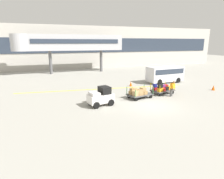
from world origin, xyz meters
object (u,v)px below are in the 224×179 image
Objects in this scene: shuttle_van at (165,73)px; safety_cone_far at (213,88)px; baggage_cart_lead at (139,93)px; baggage_handler at (172,88)px; baggage_tug at (101,97)px; safety_cone_near at (131,84)px; baggage_cart_middle at (162,89)px.

safety_cone_far is at bearing -64.78° from shuttle_van.
baggage_handler is at bearing -10.40° from baggage_cart_lead.
baggage_tug reaches higher than baggage_cart_lead.
baggage_handler is 6.89m from shuttle_van.
baggage_cart_lead is 5.61× the size of safety_cone_far.
baggage_tug is at bearing -133.63° from safety_cone_near.
shuttle_van reaches higher than baggage_cart_lead.
baggage_tug is at bearing -176.51° from safety_cone_far.
baggage_tug is 12.35m from shuttle_van.
safety_cone_far is at bearing 5.30° from baggage_handler.
baggage_cart_lead is 5.61× the size of safety_cone_near.
baggage_handler reaches higher than safety_cone_far.
baggage_cart_lead is at bearing -107.00° from safety_cone_near.
baggage_cart_lead is at bearing 12.30° from baggage_tug.
baggage_tug is 4.07m from baggage_cart_lead.
shuttle_van is (10.63, 6.26, 0.48)m from baggage_tug.
baggage_handler is at bearing -76.38° from baggage_cart_middle.
baggage_cart_lead is at bearing 169.60° from baggage_handler.
safety_cone_near is (5.45, 5.72, -0.48)m from baggage_tug.
safety_cone_far is at bearing 3.49° from baggage_tug.
baggage_handler reaches higher than safety_cone_near.
shuttle_van is at bearing 39.01° from baggage_cart_lead.
baggage_tug reaches higher than safety_cone_near.
baggage_cart_middle is 0.63× the size of shuttle_van.
baggage_handler is 0.32× the size of shuttle_van.
shuttle_van reaches higher than baggage_tug.
baggage_cart_middle is 5.61× the size of safety_cone_near.
baggage_tug is 0.74× the size of baggage_cart_middle.
baggage_tug is 7.91m from safety_cone_near.
baggage_cart_middle is (3.03, 0.58, 0.00)m from baggage_cart_lead.
baggage_tug is 4.14× the size of safety_cone_near.
safety_cone_near and safety_cone_far have the same top height.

